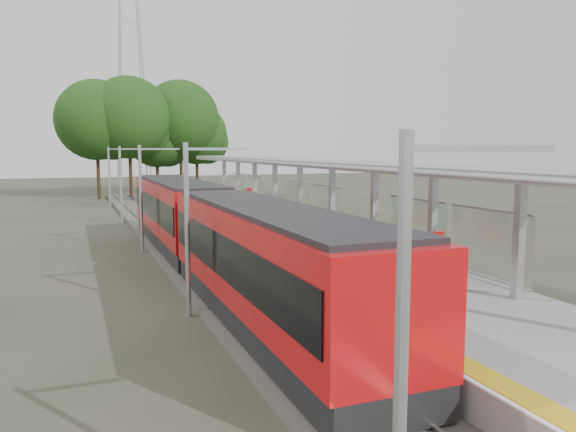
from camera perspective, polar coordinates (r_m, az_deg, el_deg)
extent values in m
plane|color=#474438|center=(14.84, 21.63, -14.18)|extent=(200.00, 200.00, 0.00)
cube|color=#59544C|center=(30.90, -11.46, -2.78)|extent=(3.00, 70.00, 0.24)
cube|color=gray|center=(31.90, -3.49, -1.66)|extent=(6.00, 50.00, 1.00)
cube|color=yellow|center=(31.15, -7.97, -0.97)|extent=(0.60, 50.00, 0.02)
cube|color=#9EA0A5|center=(55.95, -11.33, 3.00)|extent=(6.00, 0.10, 1.20)
cube|color=black|center=(16.10, -1.92, -9.59)|extent=(2.50, 13.50, 0.70)
cube|color=red|center=(15.72, -1.94, -3.99)|extent=(2.65, 13.50, 2.50)
cube|color=black|center=(15.71, -1.94, -3.81)|extent=(2.72, 12.96, 1.20)
cube|color=black|center=(15.53, -1.96, 0.73)|extent=(2.40, 12.82, 0.15)
cube|color=#0C647C|center=(16.24, 2.61, -4.18)|extent=(0.04, 1.30, 2.00)
cylinder|color=black|center=(12.10, 5.85, -16.82)|extent=(2.20, 0.70, 0.70)
cube|color=black|center=(29.48, -11.03, -2.18)|extent=(2.50, 13.50, 0.70)
cube|color=red|center=(29.28, -11.10, 0.91)|extent=(2.65, 13.50, 2.50)
cube|color=black|center=(29.27, -11.10, 1.01)|extent=(2.72, 12.96, 1.20)
cube|color=black|center=(29.17, -11.16, 3.45)|extent=(2.40, 12.83, 0.15)
cube|color=#0C647C|center=(29.56, -8.50, 0.73)|extent=(0.04, 1.30, 2.00)
cylinder|color=black|center=(24.96, -9.07, -4.46)|extent=(2.20, 0.70, 0.70)
cube|color=black|center=(22.45, -7.90, -1.43)|extent=(2.30, 0.80, 2.40)
cube|color=#9EA0A5|center=(16.90, 22.42, -2.02)|extent=(0.25, 0.25, 3.50)
cube|color=#9EA0A5|center=(19.95, 14.49, -0.44)|extent=(0.25, 0.25, 3.50)
cube|color=#9EA0A5|center=(23.29, 8.76, 0.71)|extent=(0.25, 0.25, 3.50)
cube|color=#9EA0A5|center=(26.81, 4.49, 1.56)|extent=(0.25, 0.25, 3.50)
cube|color=#9EA0A5|center=(30.45, 1.22, 2.21)|extent=(0.25, 0.25, 3.50)
cube|color=#9EA0A5|center=(34.17, -1.34, 2.71)|extent=(0.25, 0.25, 3.50)
cube|color=#9EA0A5|center=(37.95, -3.40, 3.11)|extent=(0.25, 0.25, 3.50)
cube|color=#9EA0A5|center=(41.77, -5.08, 3.43)|extent=(0.25, 0.25, 3.50)
cube|color=#9EA0A5|center=(45.62, -6.49, 3.70)|extent=(0.25, 0.25, 3.50)
cube|color=gray|center=(28.36, 2.03, 5.57)|extent=(3.20, 38.00, 0.16)
cylinder|color=#9EA0A5|center=(27.79, -0.92, 5.38)|extent=(0.24, 38.00, 0.24)
cube|color=silver|center=(18.91, 19.71, -2.70)|extent=(0.05, 3.70, 2.20)
cube|color=silver|center=(22.05, 12.90, -1.17)|extent=(0.05, 3.70, 2.20)
cube|color=silver|center=(28.96, 4.01, 0.86)|extent=(0.05, 3.70, 2.20)
cube|color=silver|center=(32.61, 1.02, 1.54)|extent=(0.05, 3.70, 2.20)
cube|color=silver|center=(40.10, -3.32, 2.52)|extent=(0.05, 3.70, 2.20)
cube|color=silver|center=(43.92, -4.93, 2.88)|extent=(0.05, 3.70, 2.20)
cylinder|color=#382316|center=(61.78, -18.71, 4.16)|extent=(0.36, 0.36, 5.45)
sphere|color=#254E16|center=(61.81, -18.91, 9.22)|extent=(8.29, 8.29, 8.29)
cylinder|color=#382316|center=(61.36, -15.70, 4.34)|extent=(0.36, 0.36, 5.64)
sphere|color=#254E16|center=(61.40, -15.87, 9.60)|extent=(8.57, 8.57, 8.57)
cylinder|color=#382316|center=(64.23, -13.11, 3.92)|extent=(0.36, 0.36, 4.30)
sphere|color=#254E16|center=(64.17, -13.21, 7.75)|extent=(6.53, 6.53, 6.53)
cylinder|color=#382316|center=(64.63, -10.79, 4.61)|extent=(0.36, 0.36, 5.69)
sphere|color=#254E16|center=(64.67, -10.91, 9.65)|extent=(8.65, 8.65, 8.65)
cylinder|color=#382316|center=(66.54, -9.22, 4.25)|extent=(0.36, 0.36, 4.63)
sphere|color=#254E16|center=(66.50, -9.29, 8.23)|extent=(7.04, 7.04, 7.04)
cylinder|color=#9EA0A5|center=(6.53, 11.38, -15.80)|extent=(0.16, 0.16, 5.40)
cube|color=#9EA0A5|center=(6.63, 19.24, 6.47)|extent=(2.00, 0.08, 0.08)
cylinder|color=#9EA0A5|center=(17.55, -10.20, -1.47)|extent=(0.16, 0.16, 5.40)
cube|color=#9EA0A5|center=(17.59, -7.15, 6.78)|extent=(2.00, 0.08, 0.08)
cylinder|color=#9EA0A5|center=(29.35, -14.71, 1.71)|extent=(0.16, 0.16, 5.40)
cube|color=#9EA0A5|center=(29.37, -12.91, 6.65)|extent=(2.00, 0.08, 0.08)
cylinder|color=#9EA0A5|center=(41.26, -16.63, 3.06)|extent=(0.16, 0.16, 5.40)
cube|color=#9EA0A5|center=(41.28, -15.36, 6.58)|extent=(2.00, 0.08, 0.08)
cylinder|color=#9EA0A5|center=(53.22, -17.70, 3.81)|extent=(0.16, 0.16, 5.40)
cube|color=#9EA0A5|center=(53.23, -16.71, 6.53)|extent=(2.00, 0.08, 0.08)
cube|color=#0D0D43|center=(23.57, 10.21, -2.32)|extent=(0.54, 1.68, 0.07)
cube|color=#0D0D43|center=(23.41, 9.76, -1.55)|extent=(0.11, 1.67, 0.61)
cube|color=#9EA0A5|center=(23.05, 11.06, -3.18)|extent=(0.45, 0.08, 0.49)
cube|color=#9EA0A5|center=(24.17, 9.37, -2.69)|extent=(0.45, 0.08, 0.49)
cube|color=#0D0D43|center=(25.23, 8.04, -1.68)|extent=(0.55, 1.68, 0.07)
cube|color=#0D0D43|center=(25.08, 7.61, -0.95)|extent=(0.12, 1.67, 0.61)
cube|color=#9EA0A5|center=(24.70, 8.79, -2.47)|extent=(0.45, 0.08, 0.49)
cube|color=#9EA0A5|center=(25.85, 7.31, -2.03)|extent=(0.45, 0.08, 0.49)
cube|color=#0D0D43|center=(45.03, -6.65, 1.96)|extent=(0.87, 1.45, 0.06)
cube|color=#0D0D43|center=(44.96, -6.88, 2.30)|extent=(0.53, 1.33, 0.51)
cube|color=#9EA0A5|center=(44.51, -6.46, 1.63)|extent=(0.37, 0.18, 0.41)
cube|color=#9EA0A5|center=(45.59, -6.82, 1.74)|extent=(0.37, 0.18, 0.41)
cylinder|color=beige|center=(17.40, 14.94, -4.86)|extent=(0.40, 0.40, 1.49)
cube|color=red|center=(17.24, 15.03, -1.94)|extent=(0.35, 0.12, 0.25)
cylinder|color=beige|center=(36.27, -3.98, 1.30)|extent=(0.38, 0.38, 1.44)
cube|color=red|center=(36.20, -4.00, 2.66)|extent=(0.34, 0.08, 0.24)
cylinder|color=#9EA0A5|center=(27.85, 3.09, -0.97)|extent=(0.52, 0.52, 0.86)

